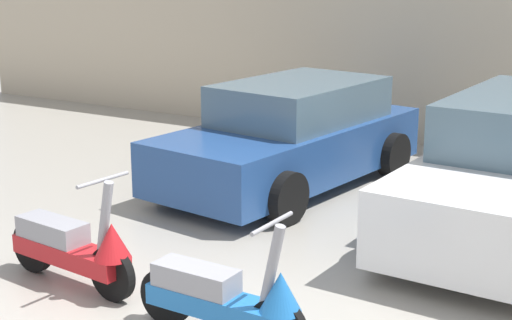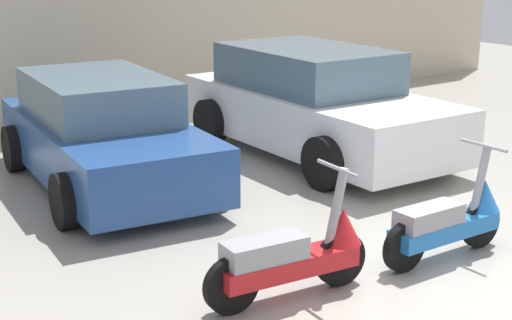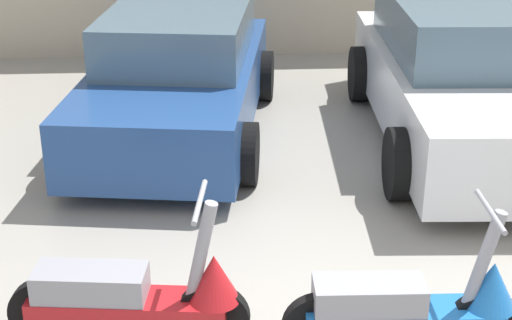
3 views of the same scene
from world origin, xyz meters
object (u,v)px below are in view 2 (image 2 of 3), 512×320
object	(u,v)px
scooter_front_right	(450,220)
car_rear_center	(315,104)
scooter_front_left	(295,254)
car_rear_left	(104,134)

from	to	relation	value
scooter_front_right	car_rear_center	world-z (taller)	car_rear_center
scooter_front_left	car_rear_center	distance (m)	4.69
scooter_front_right	car_rear_center	bearing A→B (deg)	70.02
car_rear_left	car_rear_center	distance (m)	3.05
car_rear_center	scooter_front_left	bearing A→B (deg)	-39.77
scooter_front_right	car_rear_center	distance (m)	3.93
scooter_front_left	car_rear_center	world-z (taller)	car_rear_center
car_rear_left	scooter_front_left	bearing A→B (deg)	5.76
scooter_front_left	scooter_front_right	xyz separation A→B (m)	(1.72, -0.19, -0.01)
scooter_front_left	car_rear_center	bearing A→B (deg)	53.83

